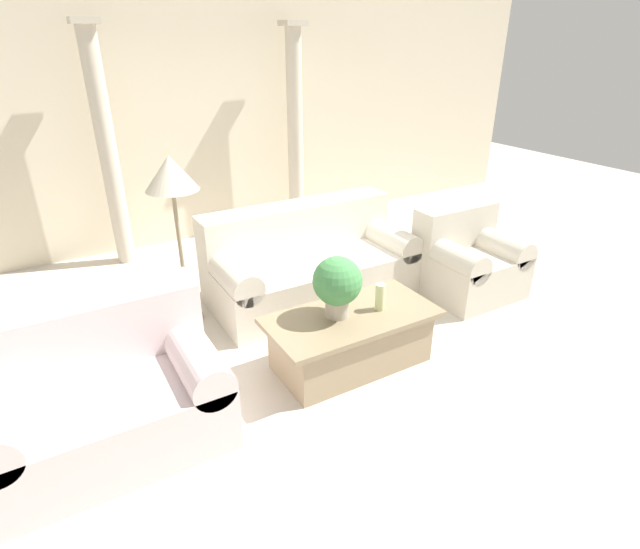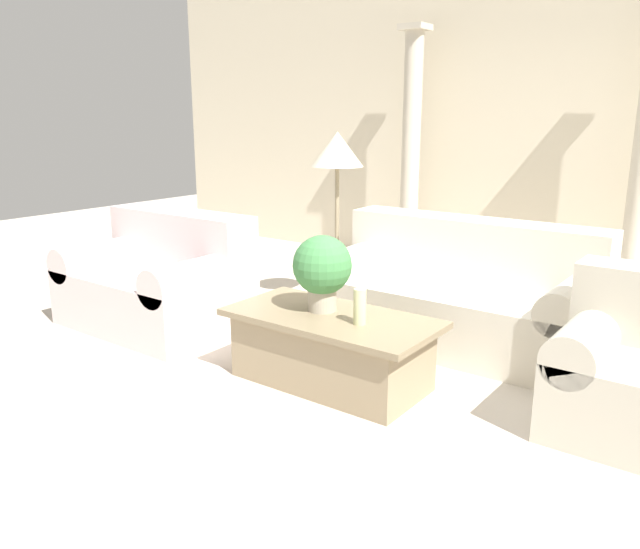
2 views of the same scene
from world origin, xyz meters
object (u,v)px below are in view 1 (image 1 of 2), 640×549
object	(u,v)px
floor_lamp	(172,181)
potted_plant	(337,283)
coffee_table	(351,339)
armchair	(467,259)
sofa_long	(309,262)
loveseat	(103,390)

from	to	relation	value
floor_lamp	potted_plant	bearing A→B (deg)	-58.30
coffee_table	floor_lamp	size ratio (longest dim) A/B	0.88
potted_plant	armchair	xyz separation A→B (m)	(1.81, 0.42, -0.37)
sofa_long	coffee_table	bearing A→B (deg)	-104.05
loveseat	armchair	distance (m)	3.51
loveseat	armchair	size ratio (longest dim) A/B	1.57
coffee_table	potted_plant	world-z (taller)	potted_plant
loveseat	coffee_table	bearing A→B (deg)	-4.32
loveseat	floor_lamp	distance (m)	1.77
potted_plant	floor_lamp	size ratio (longest dim) A/B	0.32
loveseat	coffee_table	size ratio (longest dim) A/B	1.06
loveseat	floor_lamp	xyz separation A→B (m)	(0.89, 1.20, 0.94)
potted_plant	armchair	world-z (taller)	potted_plant
loveseat	armchair	bearing A→B (deg)	5.49
armchair	floor_lamp	bearing A→B (deg)	161.56
loveseat	potted_plant	bearing A→B (deg)	-2.93
sofa_long	potted_plant	bearing A→B (deg)	-109.39
sofa_long	potted_plant	xyz separation A→B (m)	(-0.40, -1.15, 0.37)
coffee_table	floor_lamp	world-z (taller)	floor_lamp
potted_plant	armchair	size ratio (longest dim) A/B	0.54
loveseat	potted_plant	distance (m)	1.72
loveseat	floor_lamp	size ratio (longest dim) A/B	0.93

